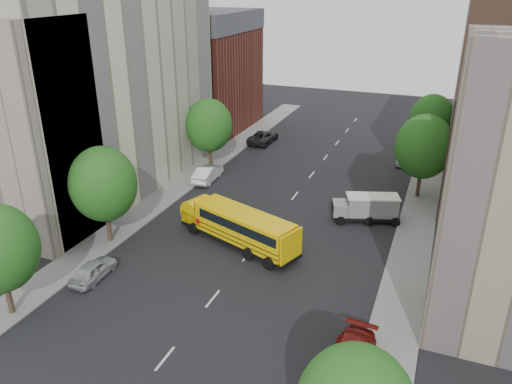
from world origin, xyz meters
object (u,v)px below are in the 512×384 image
Objects in this scene: street_tree_4 at (424,147)px; school_bus at (237,224)px; parked_car_1 at (208,173)px; parked_car_5 at (405,157)px; street_tree_2 at (209,125)px; street_tree_5 at (432,119)px; parked_car_0 at (93,270)px; parked_car_3 at (348,361)px; street_tree_1 at (103,184)px; safari_truck at (367,208)px; parked_car_2 at (263,137)px.

street_tree_4 reaches higher than school_bus.
parked_car_1 is 22.43m from parked_car_5.
street_tree_5 is at bearing 28.61° from street_tree_2.
street_tree_4 is 30.53m from parked_car_0.
street_tree_4 reaches higher than street_tree_5.
school_bus is at bearing -115.03° from street_tree_5.
street_tree_2 reaches higher than parked_car_0.
parked_car_5 is at bearing 96.44° from parked_car_3.
street_tree_5 is at bearing 53.75° from street_tree_1.
street_tree_4 is 21.32m from parked_car_1.
street_tree_2 is 23.29m from parked_car_0.
parked_car_5 is at bearing 25.29° from street_tree_2.
parked_car_5 is at bearing 54.10° from street_tree_1.
street_tree_1 is at bearing -140.71° from street_tree_4.
safari_truck is (8.73, 7.80, -0.45)m from school_bus.
parked_car_5 is (19.80, 9.36, -4.11)m from street_tree_2.
safari_truck is 22.70m from parked_car_0.
parked_car_1 is (-20.60, -3.48, -4.28)m from street_tree_4.
street_tree_2 is 11.58m from parked_car_2.
parked_car_5 is at bearing -121.11° from parked_car_0.
street_tree_2 reaches higher than parked_car_5.
street_tree_1 is 1.42× the size of parked_car_2.
parked_car_5 reaches higher than parked_car_0.
street_tree_1 is at bearing -140.37° from school_bus.
street_tree_1 reaches higher than parked_car_2.
street_tree_5 is 1.55× the size of parked_car_1.
safari_truck is 18.71m from parked_car_3.
parked_car_1 is (-8.17, 11.15, -0.90)m from school_bus.
street_tree_1 reaches higher than school_bus.
street_tree_4 is 8.66m from safari_truck.
parked_car_1 is at bearing -144.95° from parked_car_5.
street_tree_5 reaches higher than parked_car_3.
parked_car_3 is (20.60, -25.39, -4.04)m from street_tree_2.
street_tree_5 is 20.23m from parked_car_2.
street_tree_4 is 12.01m from street_tree_5.
street_tree_5 is at bearing 60.45° from safari_truck.
safari_truck is at bearing 61.99° from school_bus.
street_tree_1 is 18.00m from street_tree_2.
street_tree_1 is 22.28m from parked_car_3.
street_tree_5 is (22.00, 12.00, -0.12)m from street_tree_2.
parked_car_0 is 18.58m from parked_car_3.
street_tree_1 reaches higher than street_tree_5.
safari_truck is 1.33× the size of parked_car_5.
street_tree_5 is 26.06m from parked_car_1.
parked_car_0 is at bearing 177.15° from parked_car_3.
parked_car_1 is (-20.60, -15.48, -3.90)m from street_tree_5.
street_tree_5 is 5.27m from parked_car_5.
street_tree_2 is at bearing 134.17° from parked_car_3.
street_tree_1 is 28.43m from street_tree_4.
parked_car_5 is (19.80, 27.36, -4.24)m from street_tree_1.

